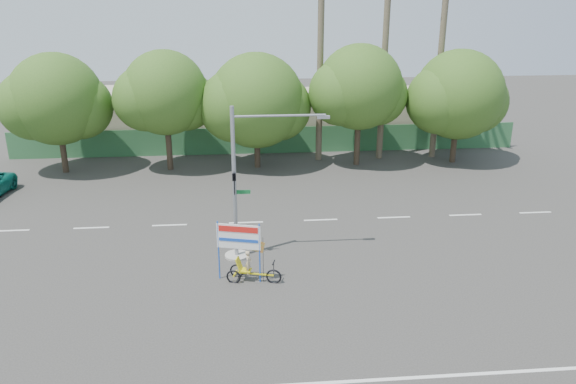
{
  "coord_description": "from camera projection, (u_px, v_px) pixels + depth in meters",
  "views": [
    {
      "loc": [
        -2.23,
        -19.52,
        11.52
      ],
      "look_at": [
        -0.23,
        2.84,
        3.5
      ],
      "focal_mm": 35.0,
      "sensor_mm": 36.0,
      "label": 1
    }
  ],
  "objects": [
    {
      "name": "tree_left",
      "position": [
        165.0,
        96.0,
        36.96
      ],
      "size": [
        6.66,
        5.6,
        8.07
      ],
      "color": "#473828",
      "rests_on": "ground"
    },
    {
      "name": "palm_short",
      "position": [
        321.0,
        34.0,
        37.97
      ],
      "size": [
        3.73,
        3.79,
        14.45
      ],
      "color": "#70604C",
      "rests_on": "ground"
    },
    {
      "name": "building_right",
      "position": [
        361.0,
        115.0,
        46.82
      ],
      "size": [
        14.0,
        8.0,
        3.6
      ],
      "primitive_type": "cube",
      "color": "#B3A88E",
      "rests_on": "ground"
    },
    {
      "name": "palm_tall",
      "position": [
        387.0,
        9.0,
        37.81
      ],
      "size": [
        3.73,
        3.79,
        17.45
      ],
      "color": "#70604C",
      "rests_on": "ground"
    },
    {
      "name": "palm_mid",
      "position": [
        443.0,
        25.0,
        38.51
      ],
      "size": [
        3.73,
        3.79,
        15.45
      ],
      "color": "#70604C",
      "rests_on": "ground"
    },
    {
      "name": "trike_billboard",
      "position": [
        245.0,
        258.0,
        23.38
      ],
      "size": [
        2.65,
        1.03,
        2.68
      ],
      "rotation": [
        0.0,
        0.0,
        -0.26
      ],
      "color": "black",
      "rests_on": "ground"
    },
    {
      "name": "ground",
      "position": [
        300.0,
        298.0,
        22.37
      ],
      "size": [
        120.0,
        120.0,
        0.0
      ],
      "primitive_type": "plane",
      "color": "#33302D",
      "rests_on": "ground"
    },
    {
      "name": "fence",
      "position": [
        269.0,
        140.0,
        42.2
      ],
      "size": [
        38.0,
        0.08,
        2.0
      ],
      "primitive_type": "cube",
      "color": "#336B3D",
      "rests_on": "ground"
    },
    {
      "name": "tree_right",
      "position": [
        359.0,
        90.0,
        37.99
      ],
      "size": [
        6.9,
        5.8,
        8.36
      ],
      "color": "#473828",
      "rests_on": "ground"
    },
    {
      "name": "tree_far_right",
      "position": [
        458.0,
        97.0,
        38.78
      ],
      "size": [
        7.38,
        6.2,
        7.94
      ],
      "color": "#473828",
      "rests_on": "ground"
    },
    {
      "name": "traffic_signal",
      "position": [
        242.0,
        197.0,
        24.94
      ],
      "size": [
        4.72,
        1.1,
        7.0
      ],
      "color": "gray",
      "rests_on": "ground"
    },
    {
      "name": "tree_center",
      "position": [
        256.0,
        103.0,
        37.66
      ],
      "size": [
        7.62,
        6.4,
        7.85
      ],
      "color": "#473828",
      "rests_on": "ground"
    },
    {
      "name": "building_left",
      "position": [
        142.0,
        117.0,
        45.24
      ],
      "size": [
        12.0,
        8.0,
        4.0
      ],
      "primitive_type": "cube",
      "color": "#B3A88E",
      "rests_on": "ground"
    },
    {
      "name": "tree_far_left",
      "position": [
        56.0,
        102.0,
        36.47
      ],
      "size": [
        7.14,
        6.0,
        7.96
      ],
      "color": "#473828",
      "rests_on": "ground"
    }
  ]
}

